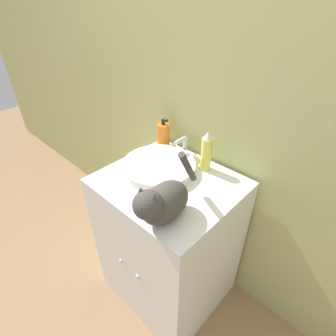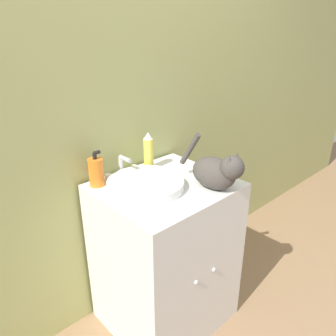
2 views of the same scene
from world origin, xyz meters
TOP-DOWN VIEW (x-y plane):
  - ground_plane at (0.00, 0.00)m, footprint 8.00×8.00m
  - wall_back at (0.00, 0.62)m, footprint 6.00×0.05m
  - vanity_cabinet at (0.00, 0.29)m, footprint 0.65×0.59m
  - sink_basin at (-0.10, 0.32)m, footprint 0.37×0.37m
  - faucet at (-0.10, 0.51)m, footprint 0.20×0.10m
  - cat at (0.15, 0.09)m, footprint 0.17×0.37m
  - soap_bottle at (-0.25, 0.51)m, footprint 0.07×0.07m
  - spray_bottle at (0.06, 0.49)m, footprint 0.05×0.05m

SIDE VIEW (x-z plane):
  - ground_plane at x=0.00m, z-range 0.00..0.00m
  - vanity_cabinet at x=0.00m, z-range 0.00..0.87m
  - sink_basin at x=-0.10m, z-range 0.87..0.92m
  - faucet at x=-0.10m, z-range 0.86..0.98m
  - soap_bottle at x=-0.25m, z-range 0.85..1.03m
  - cat at x=0.15m, z-range 0.83..1.09m
  - spray_bottle at x=0.06m, z-range 0.87..1.08m
  - wall_back at x=0.00m, z-range 0.00..2.50m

